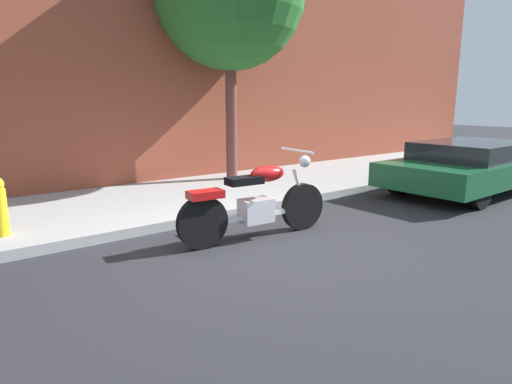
{
  "coord_description": "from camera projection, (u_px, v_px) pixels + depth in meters",
  "views": [
    {
      "loc": [
        -3.42,
        -4.14,
        1.83
      ],
      "look_at": [
        0.05,
        0.37,
        0.64
      ],
      "focal_mm": 30.61,
      "sensor_mm": 36.0,
      "label": 1
    }
  ],
  "objects": [
    {
      "name": "motorcycle",
      "position": [
        256.0,
        203.0,
        5.85
      ],
      "size": [
        2.27,
        0.7,
        1.17
      ],
      "color": "black",
      "rests_on": "ground"
    },
    {
      "name": "sidewalk",
      "position": [
        166.0,
        200.0,
        7.92
      ],
      "size": [
        25.49,
        3.13,
        0.14
      ],
      "primitive_type": "cube",
      "color": "#A6A6A6",
      "rests_on": "ground"
    },
    {
      "name": "building_facade",
      "position": [
        118.0,
        14.0,
        8.62
      ],
      "size": [
        25.49,
        0.5,
        7.02
      ],
      "primitive_type": "cube",
      "color": "brown",
      "rests_on": "ground"
    },
    {
      "name": "parked_car_green",
      "position": [
        473.0,
        165.0,
        8.9
      ],
      "size": [
        4.42,
        1.93,
        1.03
      ],
      "color": "black",
      "rests_on": "ground"
    },
    {
      "name": "ground_plane",
      "position": [
        270.0,
        246.0,
        5.63
      ],
      "size": [
        60.0,
        60.0,
        0.0
      ],
      "primitive_type": "plane",
      "color": "#28282D"
    }
  ]
}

